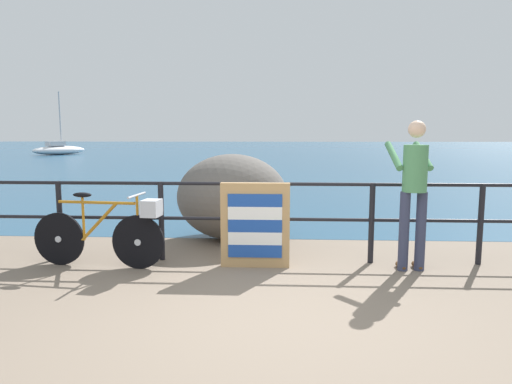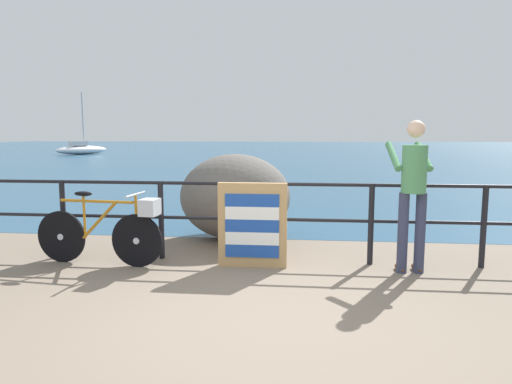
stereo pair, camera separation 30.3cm
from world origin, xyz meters
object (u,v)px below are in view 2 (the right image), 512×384
at_px(person_at_railing, 413,189).
at_px(breakwater_boulder_main, 235,197).
at_px(sailboat, 82,149).
at_px(bicycle, 109,228).
at_px(folded_deckchair_stack, 252,225).

bearing_deg(person_at_railing, breakwater_boulder_main, 52.15).
distance_m(person_at_railing, sailboat, 34.81).
height_order(bicycle, folded_deckchair_stack, folded_deckchair_stack).
height_order(person_at_railing, sailboat, sailboat).
distance_m(person_at_railing, folded_deckchair_stack, 1.93).
bearing_deg(sailboat, breakwater_boulder_main, -117.44).
distance_m(bicycle, sailboat, 33.05).
height_order(bicycle, person_at_railing, person_at_railing).
bearing_deg(person_at_railing, sailboat, 28.34).
relative_size(bicycle, sailboat, 0.35).
xyz_separation_m(folded_deckchair_stack, sailboat, (-17.00, 29.22, -0.10)).
xyz_separation_m(bicycle, person_at_railing, (3.65, 0.09, 0.53)).
distance_m(folded_deckchair_stack, sailboat, 33.81).
relative_size(bicycle, breakwater_boulder_main, 0.99).
xyz_separation_m(bicycle, folded_deckchair_stack, (1.77, 0.11, 0.06)).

